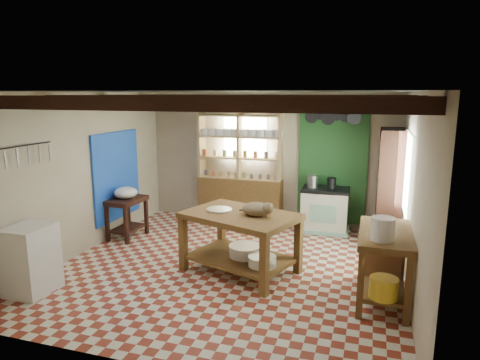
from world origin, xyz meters
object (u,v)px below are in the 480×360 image
(stove, at_px, (325,210))
(work_table, at_px, (240,243))
(prep_table, at_px, (127,218))
(right_counter, at_px, (383,266))
(white_cabinet, at_px, (31,259))
(cat, at_px, (257,209))

(stove, bearing_deg, work_table, -113.93)
(prep_table, height_order, right_counter, right_counter)
(white_cabinet, bearing_deg, cat, 26.74)
(work_table, distance_m, cat, 0.59)
(prep_table, distance_m, white_cabinet, 2.28)
(prep_table, xyz_separation_m, right_counter, (4.38, -1.14, 0.09))
(stove, bearing_deg, cat, -108.05)
(work_table, distance_m, prep_table, 2.55)
(right_counter, xyz_separation_m, cat, (-1.72, 0.26, 0.53))
(white_cabinet, height_order, cat, cat)
(right_counter, relative_size, cat, 3.02)
(work_table, height_order, stove, work_table)
(white_cabinet, xyz_separation_m, right_counter, (4.40, 1.14, 0.00))
(cat, bearing_deg, white_cabinet, -143.41)
(white_cabinet, bearing_deg, work_table, 29.74)
(work_table, bearing_deg, white_cabinet, -130.41)
(prep_table, distance_m, cat, 2.86)
(work_table, xyz_separation_m, right_counter, (1.98, -0.30, 0.01))
(work_table, xyz_separation_m, prep_table, (-2.40, 0.84, -0.08))
(work_table, distance_m, right_counter, 2.00)
(right_counter, height_order, cat, cat)
(prep_table, bearing_deg, white_cabinet, -87.25)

